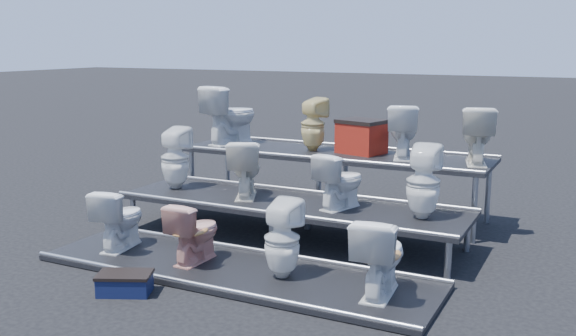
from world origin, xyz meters
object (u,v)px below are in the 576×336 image
at_px(step_stool, 125,285).
at_px(toilet_6, 340,181).
at_px(toilet_8, 231,115).
at_px(toilet_10, 403,131).
at_px(toilet_4, 175,158).
at_px(toilet_5, 245,168).
at_px(toilet_11, 477,135).
at_px(red_crate, 361,138).
at_px(toilet_1, 195,232).
at_px(toilet_3, 380,255).
at_px(toilet_0, 120,218).
at_px(toilet_2, 282,239).
at_px(toilet_9, 313,124).
at_px(toilet_7, 423,182).

bearing_deg(step_stool, toilet_6, 35.62).
height_order(toilet_8, toilet_10, toilet_8).
distance_m(toilet_4, toilet_5, 1.04).
relative_size(toilet_11, red_crate, 1.26).
height_order(toilet_1, toilet_3, toilet_3).
xyz_separation_m(toilet_0, toilet_6, (2.10, 1.30, 0.38)).
bearing_deg(toilet_11, toilet_1, 33.65).
xyz_separation_m(toilet_1, toilet_8, (-1.13, 2.60, 0.90)).
relative_size(toilet_1, toilet_2, 0.83).
height_order(toilet_0, toilet_9, toilet_9).
relative_size(toilet_1, toilet_3, 0.87).
bearing_deg(toilet_7, toilet_5, -1.98).
bearing_deg(toilet_9, toilet_6, 142.74).
bearing_deg(toilet_11, toilet_2, 48.74).
height_order(toilet_6, red_crate, red_crate).
relative_size(toilet_1, toilet_4, 0.81).
bearing_deg(toilet_3, toilet_8, -44.14).
bearing_deg(toilet_3, toilet_5, -35.67).
bearing_deg(toilet_11, toilet_0, 23.61).
xyz_separation_m(toilet_6, step_stool, (-1.28, -2.21, -0.69)).
xyz_separation_m(toilet_1, toilet_11, (2.36, 2.60, 0.83)).
xyz_separation_m(toilet_5, toilet_11, (2.50, 1.30, 0.40)).
height_order(toilet_3, toilet_7, toilet_7).
bearing_deg(toilet_8, toilet_1, 128.58).
bearing_deg(toilet_1, toilet_7, -145.44).
height_order(toilet_0, toilet_1, toilet_0).
bearing_deg(red_crate, toilet_4, -129.49).
bearing_deg(toilet_5, toilet_1, 71.35).
xyz_separation_m(toilet_6, red_crate, (-0.26, 1.40, 0.28)).
relative_size(toilet_3, toilet_6, 1.16).
height_order(toilet_7, toilet_9, toilet_9).
distance_m(toilet_3, toilet_5, 2.55).
height_order(toilet_2, toilet_11, toilet_11).
bearing_deg(toilet_7, toilet_10, -66.46).
relative_size(toilet_8, red_crate, 1.52).
bearing_deg(toilet_7, step_stool, 42.80).
height_order(toilet_4, toilet_8, toilet_8).
bearing_deg(toilet_11, toilet_6, 31.92).
distance_m(toilet_4, step_stool, 2.55).
bearing_deg(toilet_4, toilet_2, 146.69).
bearing_deg(red_crate, toilet_6, -63.56).
xyz_separation_m(toilet_2, toilet_4, (-2.21, 1.30, 0.41)).
distance_m(toilet_3, toilet_7, 1.37).
height_order(toilet_0, toilet_7, toilet_7).
relative_size(toilet_3, toilet_5, 1.05).
height_order(toilet_1, red_crate, red_crate).
bearing_deg(toilet_2, toilet_1, 1.31).
bearing_deg(toilet_6, step_stool, 77.73).
bearing_deg(toilet_4, toilet_8, -94.91).
bearing_deg(toilet_3, toilet_1, -4.58).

